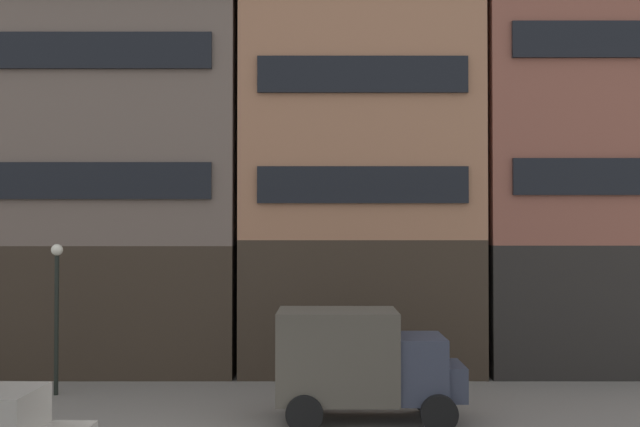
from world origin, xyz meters
TOP-DOWN VIEW (x-y plane):
  - building_center_left at (-3.39, 11.04)m, footprint 8.21×6.62m
  - building_center_right at (4.37, 11.04)m, footprint 8.00×6.62m
  - building_far_right at (11.88, 11.04)m, footprint 7.72×6.62m
  - delivery_truck_near at (4.09, 3.35)m, footprint 4.36×2.15m
  - streetlamp_curbside at (-4.12, 6.18)m, footprint 0.32×0.32m

SIDE VIEW (x-z plane):
  - delivery_truck_near at x=4.09m, z-range 0.11..2.73m
  - streetlamp_curbside at x=-4.12m, z-range 0.61..4.73m
  - building_center_left at x=-3.39m, z-range 0.04..12.37m
  - building_far_right at x=11.88m, z-range 0.04..12.81m
  - building_center_right at x=4.37m, z-range 0.04..17.97m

